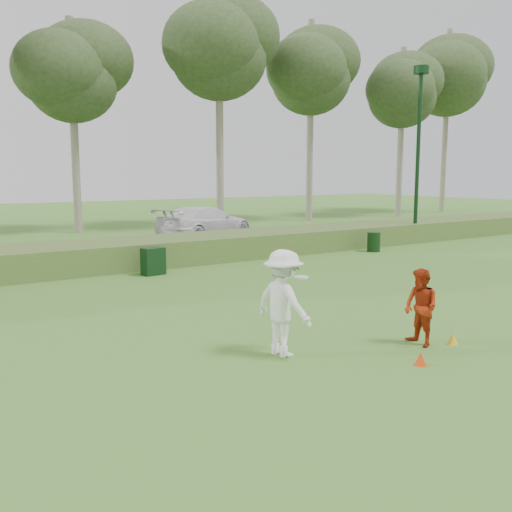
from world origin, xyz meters
TOP-DOWN VIEW (x-y plane):
  - ground at (0.00, 0.00)m, footprint 120.00×120.00m
  - reed_strip at (0.00, 12.00)m, footprint 80.00×3.00m
  - park_road at (0.00, 17.00)m, footprint 80.00×6.00m
  - lamp_post at (14.00, 11.00)m, footprint 0.70×0.70m
  - tree_4 at (2.00, 24.50)m, footprint 6.24×6.24m
  - tree_5 at (10.00, 22.50)m, footprint 7.28×7.28m
  - tree_6 at (18.00, 23.80)m, footprint 7.02×7.02m
  - tree_7 at (26.00, 22.80)m, footprint 6.50×6.50m
  - tree_8 at (33.00, 24.20)m, footprint 8.06×8.06m
  - player_white at (-1.61, 0.77)m, footprint 0.98×1.34m
  - player_red at (0.92, -0.22)m, footprint 0.66×0.79m
  - cone_orange at (0.01, -1.01)m, footprint 0.21×0.21m
  - cone_yellow at (1.49, -0.55)m, footprint 0.20×0.20m
  - utility_cabinet at (-0.10, 9.78)m, footprint 0.76×0.52m
  - trash_bin at (9.90, 9.71)m, footprint 0.66×0.66m
  - car_right at (6.28, 17.74)m, footprint 5.90×3.77m

SIDE VIEW (x-z plane):
  - ground at x=0.00m, z-range 0.00..0.00m
  - park_road at x=0.00m, z-range 0.00..0.06m
  - cone_yellow at x=1.49m, z-range 0.00..0.22m
  - cone_orange at x=0.01m, z-range 0.00..0.23m
  - trash_bin at x=9.90m, z-range 0.00..0.81m
  - utility_cabinet at x=-0.10m, z-range 0.00..0.88m
  - reed_strip at x=0.00m, z-range 0.00..0.90m
  - player_red at x=0.92m, z-range 0.00..1.48m
  - car_right at x=6.28m, z-range 0.06..1.65m
  - player_white at x=-1.61m, z-range 0.00..1.93m
  - lamp_post at x=14.00m, z-range 1.51..9.68m
  - tree_4 at x=2.00m, z-range 2.84..14.34m
  - tree_7 at x=26.00m, z-range 3.09..15.59m
  - tree_6 at x=18.00m, z-range 3.35..16.85m
  - tree_5 at x=10.00m, z-range 3.47..17.47m
  - tree_8 at x=33.00m, z-range 3.73..18.73m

